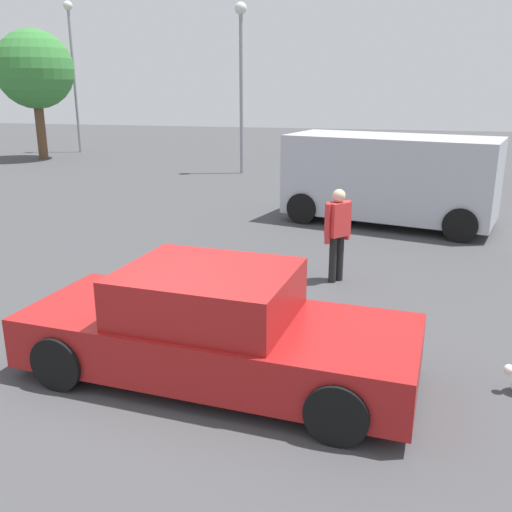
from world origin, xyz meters
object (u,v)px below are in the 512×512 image
sedan_foreground (215,329)px  van_white (390,177)px  light_post_near (72,53)px  light_post_mid (241,59)px  pedestrian (338,227)px

sedan_foreground → van_white: van_white is taller
sedan_foreground → van_white: 8.64m
sedan_foreground → light_post_near: bearing=129.0°
light_post_mid → van_white: bearing=-52.3°
van_white → light_post_mid: bearing=142.4°
sedan_foreground → light_post_near: (-13.59, 20.77, 4.18)m
light_post_near → light_post_mid: light_post_near is taller
sedan_foreground → van_white: (1.91, 8.40, 0.56)m
light_post_mid → pedestrian: bearing=-68.2°
sedan_foreground → light_post_mid: (-3.73, 15.69, 3.61)m
sedan_foreground → van_white: size_ratio=0.89×
van_white → pedestrian: (-0.85, -4.68, -0.19)m
sedan_foreground → pedestrian: size_ratio=2.89×
light_post_mid → light_post_near: bearing=152.7°
van_white → light_post_near: bearing=156.1°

